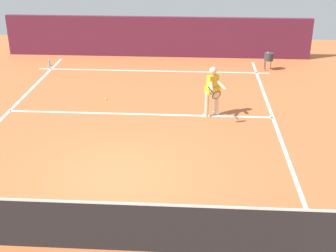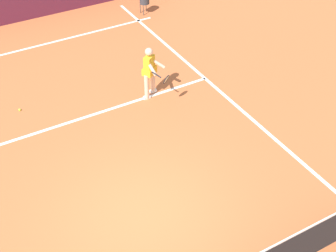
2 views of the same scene
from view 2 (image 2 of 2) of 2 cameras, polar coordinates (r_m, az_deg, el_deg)
The scene contains 8 objects.
ground_plane at distance 10.55m, azimuth -2.91°, elevation -10.55°, with size 28.29×28.29×0.00m, color #C66638.
court_back_wall at distance 18.50m, azimuth -18.75°, elevation 14.06°, with size 13.25×0.24×1.74m, color #561E33.
baseline_marking at distance 16.91m, azimuth -16.26°, elevation 8.92°, with size 9.25×0.10×0.01m, color white.
service_line_marking at distance 13.22m, azimuth -10.68°, elevation 0.78°, with size 8.25×0.10×0.01m, color white.
sideline_left_marking at distance 12.35m, azimuth 14.34°, elevation -3.02°, with size 0.10×19.76×0.01m, color white.
tennis_player at distance 13.45m, azimuth -2.14°, elevation 6.61°, with size 0.68×1.14×1.55m.
tennis_ball_near at distance 13.92m, azimuth -17.29°, elevation 1.86°, with size 0.07×0.07×0.07m, color #D1E533.
ball_hopper at distance 18.41m, azimuth -2.83°, elevation 14.82°, with size 0.36×0.36×0.74m.
Camera 2 is at (2.95, 6.24, 7.99)m, focal length 51.06 mm.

